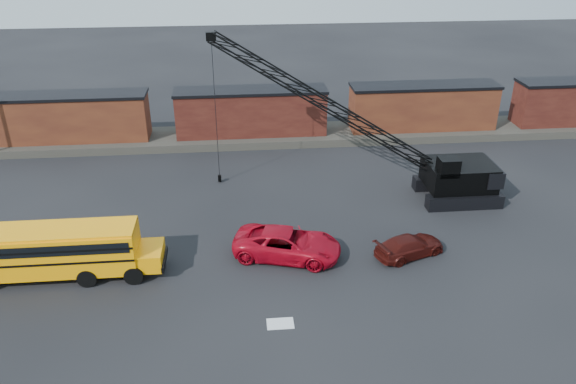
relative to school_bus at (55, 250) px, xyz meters
name	(u,v)px	position (x,y,z in m)	size (l,w,h in m)	color
ground	(266,279)	(12.00, -1.43, -1.79)	(160.00, 160.00, 0.00)	black
gravel_berm	(252,137)	(12.00, 20.57, -1.44)	(120.00, 5.00, 0.70)	#423E36
boxcar_west_near	(70,117)	(-4.00, 20.57, 0.97)	(13.70, 3.10, 4.17)	#421C13
boxcar_mid	(251,112)	(12.00, 20.57, 0.97)	(13.70, 3.10, 4.17)	#512016
boxcar_east_near	(423,106)	(28.00, 20.57, 0.97)	(13.70, 3.10, 4.17)	#421C13
snow_patch	(280,324)	(12.50, -5.43, -1.78)	(1.40, 0.90, 0.02)	silver
school_bus	(55,250)	(0.00, 0.00, 0.00)	(11.65, 2.65, 3.19)	#FF9C05
red_pickup	(287,244)	(13.46, 0.83, -0.88)	(3.03, 6.56, 1.82)	#B2081B
maroon_suv	(410,246)	(20.99, 0.26, -1.13)	(1.86, 4.56, 1.32)	#3C0E0A
crawler_crane	(331,107)	(17.41, 9.68, 4.85)	(20.80, 6.86, 11.81)	black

